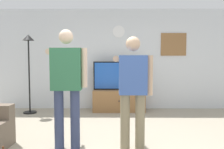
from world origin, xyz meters
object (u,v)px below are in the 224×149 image
person_standing_nearer_lamp (67,81)px  person_standing_nearer_couch (133,87)px  framed_picture (173,44)px  wall_clock (119,31)px  tv_stand (119,100)px  television (119,76)px  floor_lamp (29,57)px

person_standing_nearer_lamp → person_standing_nearer_couch: size_ratio=1.06×
person_standing_nearer_couch → framed_picture: bearing=64.9°
wall_clock → framed_picture: bearing=0.2°
tv_stand → person_standing_nearer_lamp: size_ratio=0.75×
person_standing_nearer_lamp → television: bearing=71.8°
framed_picture → person_standing_nearer_couch: size_ratio=0.41×
framed_picture → person_standing_nearer_lamp: 3.70m
wall_clock → person_standing_nearer_lamp: bearing=-106.7°
floor_lamp → person_standing_nearer_couch: (2.39, -2.31, -0.45)m
floor_lamp → person_standing_nearer_couch: size_ratio=1.17×
television → person_standing_nearer_lamp: 2.68m
floor_lamp → person_standing_nearer_lamp: 2.68m
floor_lamp → tv_stand: bearing=6.2°
tv_stand → floor_lamp: bearing=-173.8°
framed_picture → person_standing_nearer_lamp: bearing=-129.6°
television → person_standing_nearer_couch: size_ratio=0.79×
wall_clock → television: bearing=-90.0°
tv_stand → floor_lamp: 2.52m
tv_stand → floor_lamp: (-2.24, -0.24, 1.12)m
floor_lamp → framed_picture: bearing=8.2°
television → wall_clock: size_ratio=4.16×
tv_stand → floor_lamp: floor_lamp is taller
floor_lamp → person_standing_nearer_lamp: size_ratio=1.10×
person_standing_nearer_lamp → floor_lamp: bearing=122.0°
television → person_standing_nearer_couch: bearing=-86.9°
floor_lamp → person_standing_nearer_lamp: (1.41, -2.25, -0.38)m
framed_picture → person_standing_nearer_lamp: (-2.31, -2.79, -0.73)m
tv_stand → wall_clock: size_ratio=4.20×
tv_stand → television: size_ratio=1.01×
tv_stand → wall_clock: 1.85m
television → tv_stand: bearing=-90.0°
floor_lamp → person_standing_nearer_couch: 3.35m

